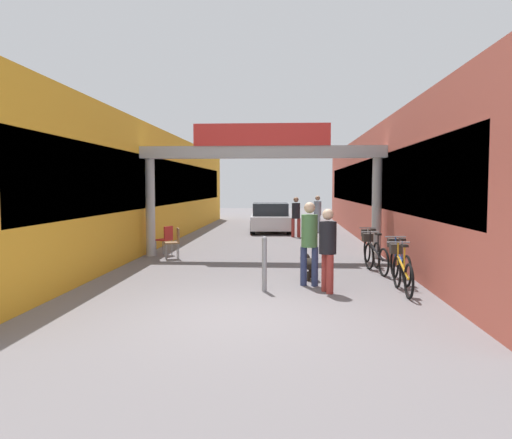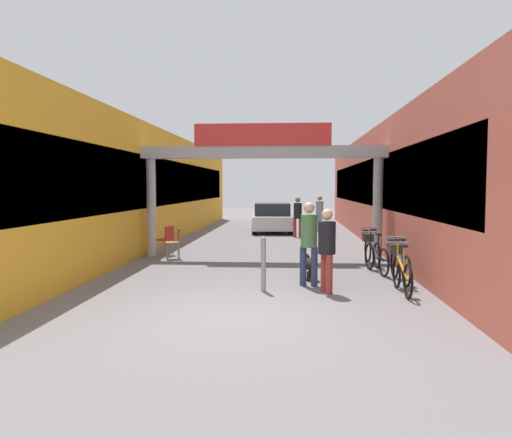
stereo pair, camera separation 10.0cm
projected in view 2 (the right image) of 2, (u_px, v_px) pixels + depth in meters
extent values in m
plane|color=slate|center=(239.00, 315.00, 8.15)|extent=(80.00, 80.00, 0.00)
cube|color=gold|center=(138.00, 188.00, 19.32)|extent=(3.00, 26.00, 4.07)
cube|color=black|center=(175.00, 183.00, 19.20)|extent=(0.04, 23.40, 1.63)
cube|color=#B25142|center=(406.00, 188.00, 18.60)|extent=(3.00, 26.00, 4.07)
cube|color=black|center=(366.00, 183.00, 18.69)|extent=(0.04, 23.40, 1.63)
cylinder|color=#B2B2B2|center=(151.00, 208.00, 14.95)|extent=(0.28, 0.28, 2.92)
cylinder|color=#B2B2B2|center=(378.00, 208.00, 14.47)|extent=(0.28, 0.28, 2.92)
cube|color=#B2B2B2|center=(263.00, 152.00, 14.60)|extent=(7.40, 0.44, 0.35)
cube|color=red|center=(262.00, 135.00, 14.37)|extent=(3.96, 0.10, 0.64)
cylinder|color=navy|center=(303.00, 266.00, 10.52)|extent=(0.17, 0.17, 0.82)
cylinder|color=navy|center=(314.00, 267.00, 10.44)|extent=(0.17, 0.17, 0.82)
cylinder|color=#4C7F47|center=(309.00, 231.00, 10.43)|extent=(0.41, 0.41, 0.68)
sphere|color=beige|center=(309.00, 208.00, 10.40)|extent=(0.28, 0.28, 0.23)
cylinder|color=#99332D|center=(329.00, 274.00, 9.69)|extent=(0.18, 0.18, 0.77)
cylinder|color=#99332D|center=(324.00, 272.00, 9.92)|extent=(0.18, 0.18, 0.77)
cylinder|color=black|center=(327.00, 238.00, 9.76)|extent=(0.43, 0.43, 0.64)
sphere|color=beige|center=(327.00, 214.00, 9.73)|extent=(0.28, 0.28, 0.22)
cylinder|color=#99332D|center=(295.00, 228.00, 20.58)|extent=(0.15, 0.15, 0.77)
cylinder|color=#99332D|center=(301.00, 228.00, 20.58)|extent=(0.15, 0.15, 0.77)
cylinder|color=black|center=(298.00, 211.00, 20.53)|extent=(0.37, 0.37, 0.64)
sphere|color=#8C664C|center=(298.00, 200.00, 20.50)|extent=(0.24, 0.24, 0.22)
cylinder|color=#8C9EB2|center=(321.00, 224.00, 22.62)|extent=(0.19, 0.19, 0.78)
cylinder|color=#8C9EB2|center=(318.00, 224.00, 22.84)|extent=(0.19, 0.19, 0.78)
cylinder|color=#8C9EB2|center=(320.00, 208.00, 22.69)|extent=(0.46, 0.46, 0.64)
sphere|color=tan|center=(320.00, 198.00, 22.65)|extent=(0.30, 0.30, 0.22)
ellipsoid|color=black|center=(309.00, 264.00, 11.20)|extent=(0.48, 0.73, 0.27)
sphere|color=black|center=(305.00, 258.00, 11.49)|extent=(0.28, 0.28, 0.23)
sphere|color=white|center=(306.00, 263.00, 11.40)|extent=(0.20, 0.20, 0.16)
cylinder|color=black|center=(303.00, 273.00, 11.39)|extent=(0.09, 0.09, 0.21)
cylinder|color=black|center=(310.00, 273.00, 11.43)|extent=(0.09, 0.09, 0.21)
cylinder|color=black|center=(308.00, 276.00, 11.00)|extent=(0.09, 0.09, 0.21)
cylinder|color=black|center=(316.00, 276.00, 11.04)|extent=(0.09, 0.09, 0.21)
torus|color=black|center=(397.00, 272.00, 10.25)|extent=(0.05, 0.67, 0.67)
torus|color=black|center=(408.00, 281.00, 9.23)|extent=(0.05, 0.67, 0.67)
cube|color=gold|center=(402.00, 267.00, 9.73)|extent=(0.04, 0.94, 0.34)
cylinder|color=gold|center=(404.00, 257.00, 9.59)|extent=(0.03, 0.03, 0.42)
cube|color=black|center=(404.00, 246.00, 9.58)|extent=(0.10, 0.22, 0.05)
cylinder|color=gold|center=(398.00, 254.00, 10.16)|extent=(0.03, 0.03, 0.46)
cylinder|color=gray|center=(398.00, 242.00, 10.15)|extent=(0.46, 0.03, 0.03)
cube|color=#332D28|center=(396.00, 249.00, 10.36)|extent=(0.24, 0.20, 0.20)
torus|color=black|center=(395.00, 264.00, 11.36)|extent=(0.07, 0.67, 0.67)
torus|color=black|center=(406.00, 271.00, 10.34)|extent=(0.07, 0.67, 0.67)
cube|color=#234C9E|center=(400.00, 259.00, 10.84)|extent=(0.07, 0.94, 0.34)
cylinder|color=#234C9E|center=(402.00, 250.00, 10.70)|extent=(0.03, 0.03, 0.42)
cube|color=black|center=(402.00, 240.00, 10.69)|extent=(0.11, 0.22, 0.05)
cylinder|color=#234C9E|center=(395.00, 247.00, 11.27)|extent=(0.03, 0.03, 0.46)
cylinder|color=gray|center=(396.00, 237.00, 11.26)|extent=(0.46, 0.04, 0.03)
cube|color=#332D28|center=(393.00, 243.00, 11.47)|extent=(0.25, 0.21, 0.20)
torus|color=black|center=(369.00, 256.00, 12.55)|extent=(0.16, 0.67, 0.67)
torus|color=black|center=(384.00, 262.00, 11.54)|extent=(0.16, 0.67, 0.67)
cube|color=black|center=(376.00, 252.00, 12.03)|extent=(0.19, 0.93, 0.34)
cylinder|color=black|center=(378.00, 243.00, 11.90)|extent=(0.04, 0.04, 0.42)
cube|color=black|center=(378.00, 234.00, 11.88)|extent=(0.14, 0.23, 0.05)
cylinder|color=black|center=(370.00, 242.00, 12.47)|extent=(0.04, 0.04, 0.46)
cylinder|color=gray|center=(371.00, 232.00, 12.45)|extent=(0.46, 0.11, 0.03)
cube|color=#332D28|center=(368.00, 238.00, 12.66)|extent=(0.27, 0.24, 0.20)
torus|color=black|center=(368.00, 250.00, 13.78)|extent=(0.10, 0.67, 0.67)
torus|color=black|center=(377.00, 255.00, 12.76)|extent=(0.10, 0.67, 0.67)
cube|color=beige|center=(372.00, 246.00, 13.25)|extent=(0.11, 0.94, 0.34)
cylinder|color=beige|center=(374.00, 238.00, 13.12)|extent=(0.03, 0.03, 0.42)
cube|color=black|center=(374.00, 230.00, 13.11)|extent=(0.12, 0.23, 0.05)
cylinder|color=beige|center=(369.00, 237.00, 13.69)|extent=(0.03, 0.03, 0.46)
cylinder|color=gray|center=(369.00, 228.00, 13.67)|extent=(0.46, 0.06, 0.03)
cube|color=#332D28|center=(367.00, 233.00, 13.88)|extent=(0.26, 0.22, 0.20)
cylinder|color=gray|center=(264.00, 266.00, 9.92)|extent=(0.10, 0.10, 1.03)
sphere|color=gray|center=(264.00, 239.00, 9.89)|extent=(0.10, 0.10, 0.10)
cylinder|color=gray|center=(167.00, 252.00, 14.19)|extent=(0.04, 0.04, 0.45)
cylinder|color=gray|center=(166.00, 251.00, 14.52)|extent=(0.04, 0.04, 0.45)
cylinder|color=gray|center=(179.00, 252.00, 14.28)|extent=(0.04, 0.04, 0.45)
cylinder|color=gray|center=(178.00, 250.00, 14.61)|extent=(0.04, 0.04, 0.45)
cube|color=olive|center=(173.00, 243.00, 14.38)|extent=(0.51, 0.51, 0.04)
cube|color=olive|center=(179.00, 235.00, 14.41)|extent=(0.17, 0.39, 0.40)
cylinder|color=gray|center=(157.00, 248.00, 15.16)|extent=(0.04, 0.04, 0.45)
cylinder|color=gray|center=(164.00, 247.00, 15.46)|extent=(0.04, 0.04, 0.45)
cylinder|color=gray|center=(166.00, 249.00, 15.00)|extent=(0.04, 0.04, 0.45)
cylinder|color=gray|center=(173.00, 247.00, 15.29)|extent=(0.04, 0.04, 0.45)
cube|color=#B2231E|center=(165.00, 240.00, 15.21)|extent=(0.53, 0.53, 0.04)
cube|color=#B2231E|center=(169.00, 233.00, 15.11)|extent=(0.20, 0.38, 0.40)
cube|color=silver|center=(272.00, 221.00, 23.13)|extent=(1.93, 4.08, 0.60)
cube|color=#1E2328|center=(272.00, 209.00, 22.95)|extent=(1.67, 2.27, 0.55)
cylinder|color=black|center=(256.00, 223.00, 24.61)|extent=(0.23, 0.61, 0.60)
cylinder|color=black|center=(288.00, 223.00, 24.57)|extent=(0.23, 0.61, 0.60)
cylinder|color=black|center=(254.00, 228.00, 21.72)|extent=(0.23, 0.61, 0.60)
cylinder|color=black|center=(291.00, 228.00, 21.68)|extent=(0.23, 0.61, 0.60)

